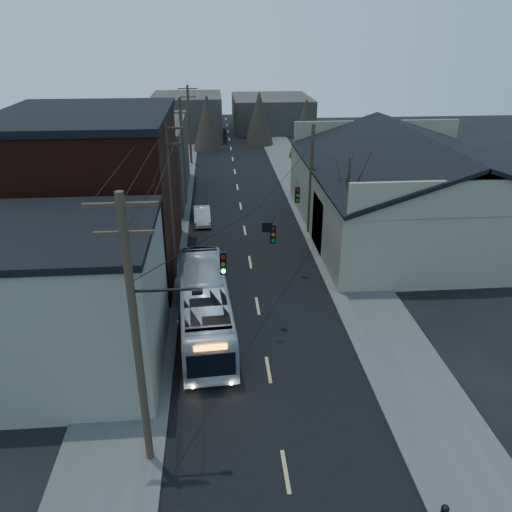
{
  "coord_description": "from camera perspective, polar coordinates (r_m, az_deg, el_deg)",
  "views": [
    {
      "loc": [
        -2.19,
        -11.18,
        14.81
      ],
      "look_at": [
        -0.05,
        14.49,
        3.0
      ],
      "focal_mm": 35.0,
      "sensor_mm": 36.0,
      "label": 1
    }
  ],
  "objects": [
    {
      "name": "building_left_far",
      "position": [
        49.07,
        -13.43,
        10.64
      ],
      "size": [
        9.0,
        14.0,
        7.0
      ],
      "primitive_type": "cube",
      "color": "#322C28",
      "rests_on": "ground"
    },
    {
      "name": "utility_lines",
      "position": [
        36.69,
        -6.1,
        8.9
      ],
      "size": [
        11.24,
        45.28,
        10.5
      ],
      "color": "#382B1E",
      "rests_on": "ground"
    },
    {
      "name": "parked_car",
      "position": [
        41.77,
        -6.19,
        4.63
      ],
      "size": [
        1.53,
        3.86,
        1.25
      ],
      "primitive_type": "imported",
      "rotation": [
        0.0,
        0.0,
        0.05
      ],
      "color": "#ACAEB4",
      "rests_on": "ground"
    },
    {
      "name": "building_far_left",
      "position": [
        77.19,
        -7.82,
        15.61
      ],
      "size": [
        10.0,
        12.0,
        6.0
      ],
      "primitive_type": "cube",
      "color": "#322C28",
      "rests_on": "ground"
    },
    {
      "name": "bare_tree",
      "position": [
        34.26,
        10.25,
        5.12
      ],
      "size": [
        0.4,
        0.4,
        7.2
      ],
      "primitive_type": "cone",
      "color": "black",
      "rests_on": "ground"
    },
    {
      "name": "road_surface",
      "position": [
        43.82,
        -1.62,
        4.88
      ],
      "size": [
        9.0,
        110.0,
        0.02
      ],
      "primitive_type": "cube",
      "color": "black",
      "rests_on": "ground"
    },
    {
      "name": "building_far_right",
      "position": [
        82.63,
        1.75,
        16.05
      ],
      "size": [
        12.0,
        14.0,
        5.0
      ],
      "primitive_type": "cube",
      "color": "#322C28",
      "rests_on": "ground"
    },
    {
      "name": "building_brick",
      "position": [
        33.61,
        -18.09,
        6.43
      ],
      "size": [
        10.0,
        12.0,
        10.0
      ],
      "primitive_type": "cube",
      "color": "black",
      "rests_on": "ground"
    },
    {
      "name": "building_clapboard",
      "position": [
        24.12,
        -20.63,
        -5.08
      ],
      "size": [
        8.0,
        8.0,
        7.0
      ],
      "primitive_type": "cube",
      "color": "slate",
      "rests_on": "ground"
    },
    {
      "name": "sidewalk_left",
      "position": [
        43.96,
        -10.14,
        4.63
      ],
      "size": [
        4.0,
        110.0,
        0.12
      ],
      "primitive_type": "cube",
      "color": "#474744",
      "rests_on": "ground"
    },
    {
      "name": "warehouse",
      "position": [
        41.07,
        17.29,
        6.35
      ],
      "size": [
        16.16,
        20.6,
        7.73
      ],
      "color": "gray",
      "rests_on": "ground"
    },
    {
      "name": "bus",
      "position": [
        26.53,
        -5.89,
        -5.71
      ],
      "size": [
        3.16,
        10.68,
        2.94
      ],
      "primitive_type": "imported",
      "rotation": [
        0.0,
        0.0,
        3.21
      ],
      "color": "silver",
      "rests_on": "ground"
    },
    {
      "name": "sidewalk_right",
      "position": [
        44.6,
        6.78,
        5.14
      ],
      "size": [
        4.0,
        110.0,
        0.12
      ],
      "primitive_type": "cube",
      "color": "#474744",
      "rests_on": "ground"
    }
  ]
}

